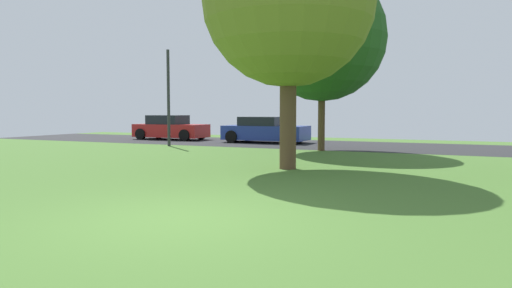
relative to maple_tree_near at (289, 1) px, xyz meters
name	(u,v)px	position (x,y,z in m)	size (l,w,h in m)	color
ground_plane	(178,219)	(0.66, -6.49, -4.73)	(44.00, 44.00, 0.00)	#47702D
road_strip	(373,146)	(0.66, 9.51, -4.72)	(44.00, 6.40, 0.01)	#28282B
maple_tree_near	(289,1)	(0.00, 0.00, 0.00)	(4.85, 4.85, 7.17)	brown
oak_tree_left	(322,38)	(-0.87, 6.25, -0.07)	(5.23, 5.23, 7.27)	brown
parked_car_red	(170,128)	(-10.98, 9.86, -4.08)	(4.28, 1.93, 1.40)	#B21E1E
parked_car_blue	(265,131)	(-4.96, 9.75, -4.10)	(4.35, 2.11, 1.35)	#233893
street_lamp_post	(168,98)	(-8.14, 5.71, -2.48)	(0.14, 0.14, 4.50)	#2D2D33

